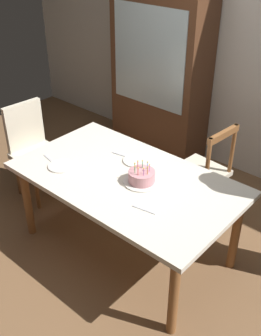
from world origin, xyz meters
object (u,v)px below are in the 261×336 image
Objects in this scene: chair_spindle_back at (202,173)px; chair_upholstered at (33,146)px; plate_far_side at (136,160)px; dining_table at (126,185)px; china_cabinet at (160,75)px; plate_near_celebrant at (62,166)px; birthday_cake at (142,177)px.

chair_spindle_back and chair_upholstered have the same top height.
chair_spindle_back is 1.00× the size of chair_upholstered.
plate_far_side is 0.23× the size of chair_spindle_back.
china_cabinet reaches higher than dining_table.
plate_near_celebrant is 1.84m from china_cabinet.
china_cabinet is at bearing 145.84° from chair_spindle_back.
plate_near_celebrant is 0.12× the size of china_cabinet.
plate_far_side is 1.22m from chair_upholstered.
birthday_cake reaches higher than dining_table.
birthday_cake is 1.27× the size of plate_near_celebrant.
chair_spindle_back is (0.20, 0.83, -0.21)m from dining_table.
chair_upholstered is at bearing 178.01° from dining_table.
chair_upholstered reaches higher than plate_near_celebrant.
birthday_cake reaches higher than plate_far_side.
chair_upholstered is at bearing 160.78° from plate_near_celebrant.
chair_upholstered is (-1.48, -0.79, 0.07)m from chair_spindle_back.
plate_near_celebrant is at bearing -154.74° from dining_table.
chair_upholstered is (-1.19, -0.19, -0.22)m from plate_far_side.
china_cabinet is at bearing 119.32° from dining_table.
dining_table is 0.94× the size of china_cabinet.
dining_table is at bearing -60.68° from china_cabinet.
china_cabinet is (-0.79, 1.33, 0.20)m from plate_far_side.
plate_far_side is at bearing -59.36° from china_cabinet.
dining_table is at bearing -68.93° from plate_far_side.
birthday_cake is at bearing -42.03° from plate_far_side.
plate_far_side is 0.23× the size of chair_upholstered.
plate_near_celebrant reaches higher than dining_table.
chair_spindle_back is 0.50× the size of china_cabinet.
chair_upholstered is at bearing 179.06° from birthday_cake.
birthday_cake is 0.88m from chair_spindle_back.
plate_near_celebrant and plate_far_side have the same top height.
plate_far_side is (0.40, 0.46, 0.00)m from plate_near_celebrant.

